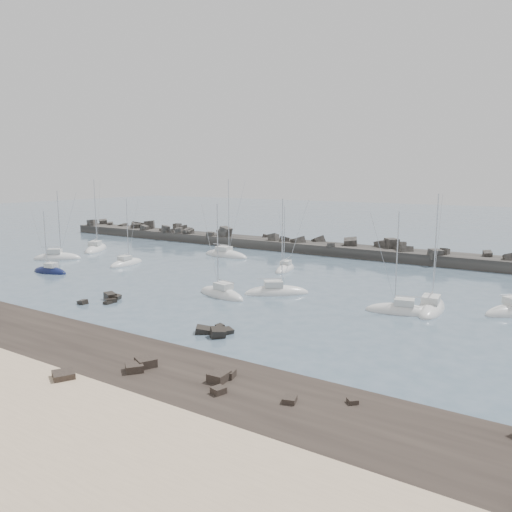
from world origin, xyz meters
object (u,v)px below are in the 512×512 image
Objects in this scene: sailboat_6 at (285,269)px; sailboat_7 at (276,293)px; sailboat_2 at (50,272)px; sailboat_9 at (431,309)px; sailboat_3 at (126,264)px; sailboat_0 at (57,258)px; sailboat_1 at (96,250)px; sailboat_4 at (226,255)px; sailboat_8 at (400,312)px; sailboat_5 at (222,295)px.

sailboat_7 is (6.72, -14.01, 0.01)m from sailboat_6.
sailboat_9 is at bearing 10.51° from sailboat_2.
sailboat_3 reaches higher than sailboat_6.
sailboat_0 reaches higher than sailboat_2.
sailboat_3 is at bearing 67.80° from sailboat_2.
sailboat_6 is at bearing 115.64° from sailboat_7.
sailboat_2 is 54.51m from sailboat_9.
sailboat_1 reaches higher than sailboat_2.
sailboat_4 reaches higher than sailboat_8.
sailboat_0 is 45.20m from sailboat_7.
sailboat_1 is 1.07× the size of sailboat_9.
sailboat_2 is 0.79× the size of sailboat_7.
sailboat_3 is at bearing 161.77° from sailboat_5.
sailboat_2 is 0.74× the size of sailboat_9.
sailboat_4 is at bearing 157.45° from sailboat_9.
sailboat_1 is 64.28m from sailboat_8.
sailboat_0 is 1.09× the size of sailboat_8.
sailboat_1 is at bearing -162.33° from sailboat_4.
sailboat_7 is (45.19, -1.07, -0.02)m from sailboat_0.
sailboat_8 is at bearing -27.50° from sailboat_4.
sailboat_4 is (13.31, 26.68, -0.00)m from sailboat_2.
sailboat_0 reaches higher than sailboat_3.
sailboat_5 is (25.93, -8.54, 0.02)m from sailboat_3.
sailboat_5 is 0.96× the size of sailboat_7.
sailboat_2 is 30.55m from sailboat_5.
sailboat_1 is at bearing 166.44° from sailboat_7.
sailboat_8 is at bearing -129.99° from sailboat_9.
sailboat_1 is 1.20× the size of sailboat_5.
sailboat_2 is at bearing -112.20° from sailboat_3.
sailboat_2 is at bearing -40.26° from sailboat_0.
sailboat_0 is 12.62m from sailboat_2.
sailboat_9 reaches higher than sailboat_7.
sailboat_1 is 22.18m from sailboat_2.
sailboat_5 is (42.55, -16.07, -0.00)m from sailboat_1.
sailboat_0 is 10.72m from sailboat_1.
sailboat_1 reaches higher than sailboat_5.
sailboat_4 is at bearing 138.64° from sailboat_7.
sailboat_5 is at bearing -138.21° from sailboat_7.
sailboat_7 is at bearing 11.27° from sailboat_2.
sailboat_8 is 0.86× the size of sailboat_9.
sailboat_5 is 0.89× the size of sailboat_9.
sailboat_4 reaches higher than sailboat_5.
sailboat_0 reaches higher than sailboat_5.
sailboat_0 is 1.11× the size of sailboat_3.
sailboat_6 is at bearing 94.94° from sailboat_5.
sailboat_3 is 49.10m from sailboat_9.
sailboat_0 is 0.94× the size of sailboat_9.
sailboat_4 is (8.80, 15.62, 0.01)m from sailboat_3.
sailboat_0 is 1.01× the size of sailboat_7.
sailboat_2 is 0.68× the size of sailboat_4.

